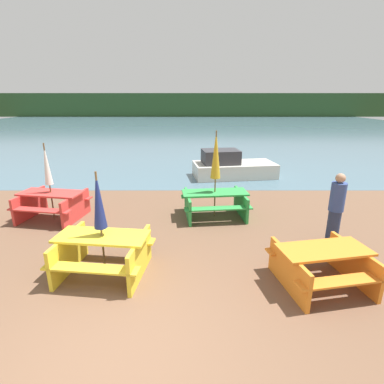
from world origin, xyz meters
TOP-DOWN VIEW (x-y plane):
  - ground_plane at (0.00, 0.00)m, footprint 60.00×60.00m
  - water at (0.00, 32.41)m, footprint 60.00×50.00m
  - far_treeline at (0.00, 52.41)m, footprint 80.00×1.60m
  - picnic_table_orange at (3.31, 1.67)m, footprint 1.79×1.64m
  - picnic_table_yellow at (-0.68, 2.03)m, footprint 1.84×1.57m
  - picnic_table_red at (-2.87, 4.78)m, footprint 1.90×1.65m
  - picnic_table_green at (1.64, 4.95)m, footprint 1.95×1.57m
  - umbrella_navy at (-0.68, 2.03)m, footprint 0.24×0.24m
  - umbrella_gold at (1.64, 4.95)m, footprint 0.28×0.28m
  - umbrella_white at (-2.87, 4.78)m, footprint 0.20×0.20m
  - boat at (2.66, 9.42)m, footprint 3.59×2.04m
  - person at (4.29, 3.38)m, footprint 0.33×0.33m

SIDE VIEW (x-z plane):
  - water at x=0.00m, z-range 0.00..0.00m
  - ground_plane at x=0.00m, z-range 0.00..0.00m
  - boat at x=2.66m, z-range -0.15..1.01m
  - picnic_table_orange at x=3.31m, z-range 0.07..0.80m
  - picnic_table_green at x=1.64m, z-range 0.08..0.81m
  - picnic_table_red at x=-2.87m, z-range 0.08..0.85m
  - picnic_table_yellow at x=-0.68m, z-range 0.08..0.87m
  - person at x=4.29m, z-range 0.00..1.65m
  - umbrella_navy at x=-0.68m, z-range 0.46..2.47m
  - umbrella_white at x=-2.87m, z-range 0.47..2.58m
  - umbrella_gold at x=1.64m, z-range 0.55..2.96m
  - far_treeline at x=0.00m, z-range 0.00..4.00m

